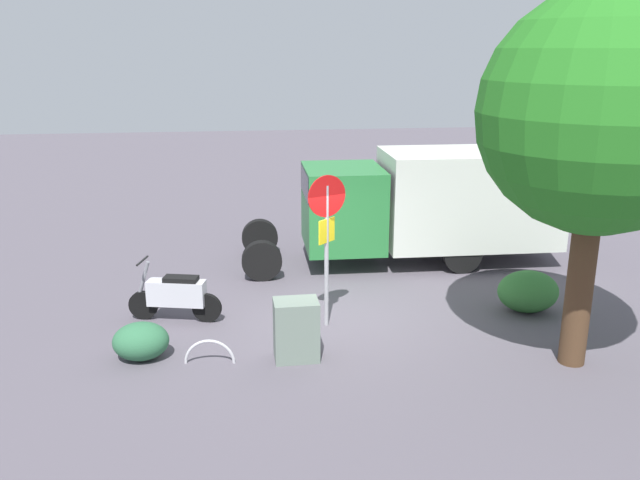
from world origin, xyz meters
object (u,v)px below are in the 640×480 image
at_px(utility_cabinet, 296,330).
at_px(motorcycle, 176,295).
at_px(box_truck_near, 428,200).
at_px(street_tree, 600,114).
at_px(stop_sign, 327,228).
at_px(bike_rack_hoop, 210,363).

bearing_deg(utility_cabinet, motorcycle, -41.74).
distance_m(box_truck_near, utility_cabinet, 6.13).
bearing_deg(motorcycle, street_tree, 171.93).
bearing_deg(stop_sign, utility_cabinet, 62.03).
relative_size(motorcycle, stop_sign, 0.62).
bearing_deg(utility_cabinet, bike_rack_hoop, -0.33).
bearing_deg(stop_sign, motorcycle, -11.96).
distance_m(motorcycle, street_tree, 7.97).
bearing_deg(street_tree, box_truck_near, -80.83).
distance_m(stop_sign, bike_rack_hoop, 3.14).
bearing_deg(stop_sign, bike_rack_hoop, 31.10).
height_order(street_tree, utility_cabinet, street_tree).
relative_size(box_truck_near, motorcycle, 4.24).
relative_size(motorcycle, street_tree, 0.30).
xyz_separation_m(stop_sign, utility_cabinet, (0.69, 1.29, -1.39)).
relative_size(box_truck_near, bike_rack_hoop, 8.90).
bearing_deg(bike_rack_hoop, stop_sign, -148.90).
bearing_deg(motorcycle, utility_cabinet, 151.66).
relative_size(stop_sign, utility_cabinet, 2.77).
bearing_deg(stop_sign, box_truck_near, -129.59).
height_order(utility_cabinet, bike_rack_hoop, utility_cabinet).
relative_size(motorcycle, bike_rack_hoop, 2.10).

